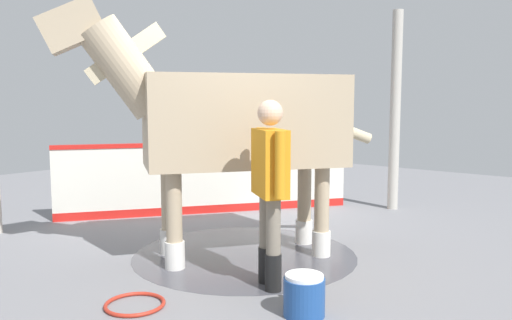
% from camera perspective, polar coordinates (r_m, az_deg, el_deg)
% --- Properties ---
extents(ground_plane, '(16.00, 16.00, 0.02)m').
position_cam_1_polar(ground_plane, '(5.99, -2.59, -9.78)').
color(ground_plane, gray).
extents(wet_patch, '(2.43, 2.43, 0.00)m').
position_cam_1_polar(wet_patch, '(5.73, -1.25, -10.40)').
color(wet_patch, '#4C4C54').
rests_on(wet_patch, ground).
extents(barrier_wall, '(3.64, 2.59, 1.07)m').
position_cam_1_polar(barrier_wall, '(7.74, -5.31, -2.25)').
color(barrier_wall, silver).
rests_on(barrier_wall, ground).
extents(roof_post_far, '(0.16, 0.16, 3.03)m').
position_cam_1_polar(roof_post_far, '(8.20, 15.13, 5.22)').
color(roof_post_far, '#B7B2A8').
rests_on(roof_post_far, ground).
extents(horse, '(2.99, 2.26, 2.66)m').
position_cam_1_polar(horse, '(5.46, -2.65, 4.30)').
color(horse, tan).
rests_on(horse, ground).
extents(handler, '(0.46, 0.57, 1.68)m').
position_cam_1_polar(handler, '(4.57, 1.55, -2.27)').
color(handler, black).
rests_on(handler, ground).
extents(wash_bucket, '(0.33, 0.33, 0.33)m').
position_cam_1_polar(wash_bucket, '(4.18, 5.35, -14.66)').
color(wash_bucket, '#1E478C').
rests_on(wash_bucket, ground).
extents(bottle_shampoo, '(0.06, 0.06, 0.20)m').
position_cam_1_polar(bottle_shampoo, '(4.45, 4.32, -14.28)').
color(bottle_shampoo, '#D8CC4C').
rests_on(bottle_shampoo, ground).
extents(bottle_spray, '(0.06, 0.06, 0.23)m').
position_cam_1_polar(bottle_spray, '(4.46, 6.41, -14.08)').
color(bottle_spray, '#CC5933').
rests_on(bottle_spray, ground).
extents(hose_coil, '(0.50, 0.50, 0.03)m').
position_cam_1_polar(hose_coil, '(4.49, -13.25, -15.24)').
color(hose_coil, '#B72D1E').
rests_on(hose_coil, ground).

